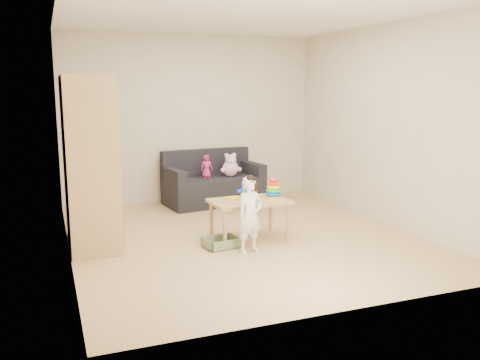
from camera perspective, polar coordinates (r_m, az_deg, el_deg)
name	(u,v)px	position (r m, az deg, el deg)	size (l,w,h in m)	color
room	(244,129)	(5.95, 0.42, 5.74)	(4.50, 4.50, 4.50)	tan
wardrobe	(90,162)	(5.91, -16.52, 1.93)	(0.53, 1.06, 1.91)	tan
sofa	(214,190)	(7.89, -2.94, -1.18)	(1.48, 0.74, 0.42)	black
play_table	(249,220)	(6.02, 1.04, -4.46)	(0.90, 0.57, 0.48)	tan
storage_bin	(221,242)	(5.77, -2.12, -7.02)	(0.38, 0.28, 0.11)	#667E5B
toddler	(250,216)	(5.51, 1.14, -4.06)	(0.30, 0.20, 0.81)	white
pink_bear	(230,167)	(7.91, -1.10, 1.52)	(0.27, 0.23, 0.31)	#FFBBDD
doll	(207,167)	(7.75, -3.77, 1.50)	(0.18, 0.12, 0.35)	#D3277F
ring_stacker	(273,190)	(6.10, 3.77, -1.14)	(0.20, 0.20, 0.23)	#FEFF0D
brown_bottle	(254,189)	(6.19, 1.62, -0.97)	(0.07, 0.07, 0.21)	black
blue_plush	(245,188)	(6.09, 0.59, -0.96)	(0.18, 0.14, 0.22)	#1C49FD
wooden_figure	(244,196)	(5.88, 0.40, -1.84)	(0.05, 0.04, 0.12)	brown
yellow_book	(233,198)	(6.04, -0.78, -2.04)	(0.18, 0.18, 0.01)	yellow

